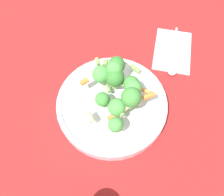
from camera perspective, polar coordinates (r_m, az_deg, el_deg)
The scene contains 5 objects.
ground_plane at distance 0.58m, azimuth -0.00°, elevation -2.40°, with size 3.00×3.00×0.00m, color maroon.
bowl at distance 0.56m, azimuth -0.00°, elevation -1.50°, with size 0.28×0.28×0.04m.
pasta_salad at distance 0.52m, azimuth 1.66°, elevation 3.03°, with size 0.19×0.20×0.08m.
napkin at distance 0.71m, azimuth 15.56°, elevation 11.98°, with size 0.19×0.20×0.01m.
spoon at distance 0.68m, azimuth 15.74°, elevation 9.77°, with size 0.12×0.16×0.01m.
Camera 1 is at (-0.19, 0.18, 0.52)m, focal length 35.00 mm.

